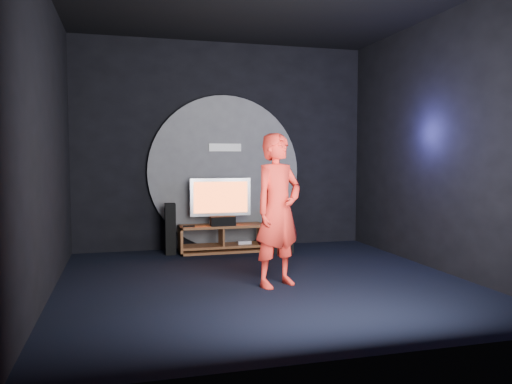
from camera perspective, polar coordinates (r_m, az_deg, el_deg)
floor at (r=6.37m, az=0.86°, el=-10.15°), size 5.00×5.00×0.00m
back_wall at (r=8.61m, az=-3.70°, el=5.28°), size 5.00×0.04×3.50m
front_wall at (r=3.83m, az=11.22°, el=6.83°), size 5.00×0.04×3.50m
left_wall at (r=6.00m, az=-22.89°, el=5.54°), size 0.04×5.00×3.50m
right_wall at (r=7.27m, az=20.28°, el=5.28°), size 0.04×5.00×3.50m
wall_disc_panel at (r=8.55m, az=-3.61°, el=2.29°), size 2.60×0.11×2.60m
media_console at (r=8.25m, az=-3.92°, el=-5.50°), size 1.39×0.45×0.45m
tv at (r=8.23m, az=-4.08°, el=-0.82°), size 1.00×0.22×0.76m
center_speaker at (r=8.08m, az=-3.81°, el=-3.34°), size 0.40×0.15×0.15m
remote at (r=8.01m, az=-7.67°, el=-3.90°), size 0.18×0.05×0.02m
tower_speaker_left at (r=8.11m, az=-9.77°, el=-4.18°), size 0.16×0.18×0.82m
tower_speaker_right at (r=8.43m, az=2.83°, el=-3.81°), size 0.16×0.18×0.82m
subwoofer at (r=8.23m, az=2.86°, el=-5.60°), size 0.34×0.34×0.37m
player at (r=5.99m, az=2.52°, el=-2.08°), size 0.79×0.68×1.84m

